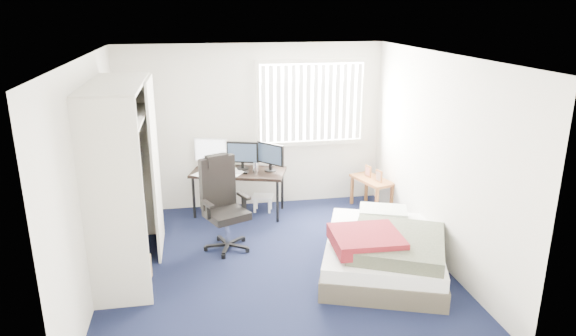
{
  "coord_description": "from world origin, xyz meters",
  "views": [
    {
      "loc": [
        -0.86,
        -5.53,
        3.0
      ],
      "look_at": [
        0.23,
        0.4,
        1.1
      ],
      "focal_mm": 32.0,
      "sensor_mm": 36.0,
      "label": 1
    }
  ],
  "objects_px": {
    "desk": "(239,168)",
    "office_chair": "(224,213)",
    "nightstand": "(372,183)",
    "bed": "(384,250)"
  },
  "relations": [
    {
      "from": "desk",
      "to": "office_chair",
      "type": "height_order",
      "value": "office_chair"
    },
    {
      "from": "desk",
      "to": "nightstand",
      "type": "height_order",
      "value": "desk"
    },
    {
      "from": "desk",
      "to": "bed",
      "type": "relative_size",
      "value": 0.7
    },
    {
      "from": "desk",
      "to": "nightstand",
      "type": "xyz_separation_m",
      "value": [
        2.01,
        -0.22,
        -0.29
      ]
    },
    {
      "from": "desk",
      "to": "office_chair",
      "type": "xyz_separation_m",
      "value": [
        -0.3,
        -1.11,
        -0.25
      ]
    },
    {
      "from": "nightstand",
      "to": "bed",
      "type": "relative_size",
      "value": 0.37
    },
    {
      "from": "desk",
      "to": "bed",
      "type": "bearing_deg",
      "value": -54.35
    },
    {
      "from": "office_chair",
      "to": "bed",
      "type": "xyz_separation_m",
      "value": [
        1.81,
        -0.99,
        -0.2
      ]
    },
    {
      "from": "desk",
      "to": "office_chair",
      "type": "relative_size",
      "value": 1.23
    },
    {
      "from": "nightstand",
      "to": "bed",
      "type": "distance_m",
      "value": 1.96
    }
  ]
}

